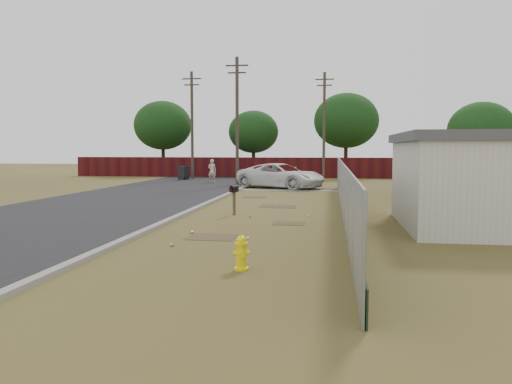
% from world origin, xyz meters
% --- Properties ---
extents(ground, '(120.00, 120.00, 0.00)m').
position_xyz_m(ground, '(0.00, 0.00, 0.00)').
color(ground, brown).
rests_on(ground, ground).
extents(street, '(15.10, 60.00, 0.12)m').
position_xyz_m(street, '(-6.76, 8.05, 0.02)').
color(street, black).
rests_on(street, ground).
extents(chainlink_fence, '(0.10, 27.06, 2.02)m').
position_xyz_m(chainlink_fence, '(3.12, 1.03, 0.80)').
color(chainlink_fence, gray).
rests_on(chainlink_fence, ground).
extents(privacy_fence, '(30.00, 0.12, 1.80)m').
position_xyz_m(privacy_fence, '(-6.00, 25.00, 0.90)').
color(privacy_fence, '#430F0E').
rests_on(privacy_fence, ground).
extents(utility_poles, '(12.60, 8.24, 9.00)m').
position_xyz_m(utility_poles, '(-3.67, 20.67, 4.69)').
color(utility_poles, '#453B2E').
rests_on(utility_poles, ground).
extents(houses, '(9.30, 17.24, 3.10)m').
position_xyz_m(houses, '(9.70, 3.13, 1.56)').
color(houses, beige).
rests_on(houses, ground).
extents(horizon_trees, '(33.32, 31.94, 7.78)m').
position_xyz_m(horizon_trees, '(0.84, 23.56, 4.63)').
color(horizon_trees, black).
rests_on(horizon_trees, ground).
extents(fire_hydrant, '(0.39, 0.39, 0.78)m').
position_xyz_m(fire_hydrant, '(0.76, -8.75, 0.37)').
color(fire_hydrant, '#FFE90D').
rests_on(fire_hydrant, ground).
extents(mailbox, '(0.29, 0.51, 1.17)m').
position_xyz_m(mailbox, '(-1.08, -0.14, 0.92)').
color(mailbox, brown).
rests_on(mailbox, ground).
extents(pickup_truck, '(6.43, 5.07, 1.62)m').
position_xyz_m(pickup_truck, '(-0.58, 13.34, 0.81)').
color(pickup_truck, silver).
rests_on(pickup_truck, ground).
extents(pedestrian, '(0.70, 0.51, 1.78)m').
position_xyz_m(pedestrian, '(-6.31, 17.93, 0.89)').
color(pedestrian, beige).
rests_on(pedestrian, ground).
extents(trash_bin, '(0.94, 1.02, 1.13)m').
position_xyz_m(trash_bin, '(-9.46, 20.90, 0.58)').
color(trash_bin, black).
rests_on(trash_bin, ground).
extents(scattered_litter, '(3.45, 11.05, 0.07)m').
position_xyz_m(scattered_litter, '(-0.20, -2.09, 0.04)').
color(scattered_litter, silver).
rests_on(scattered_litter, ground).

